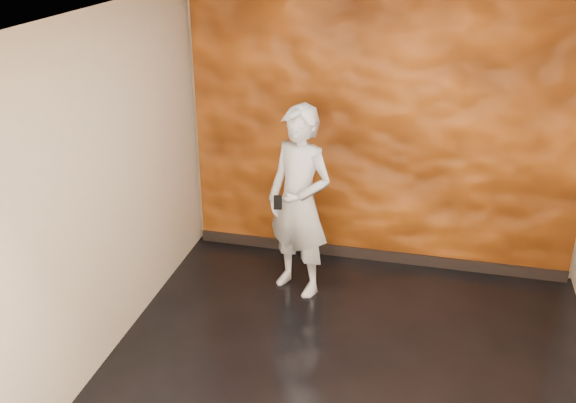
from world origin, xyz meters
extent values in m
cube|color=black|center=(0.00, 0.00, -0.01)|extent=(4.00, 4.00, 0.01)
cube|color=#C0AA94|center=(0.00, 2.00, 1.40)|extent=(4.00, 0.02, 2.80)
cube|color=#C0AA94|center=(-2.00, 0.00, 1.40)|extent=(0.02, 4.00, 2.80)
cube|color=white|center=(0.00, 0.00, 2.80)|extent=(4.00, 4.00, 0.01)
cube|color=#CC6017|center=(0.00, 1.96, 1.38)|extent=(3.90, 0.06, 2.75)
cube|color=black|center=(0.00, 1.92, 0.06)|extent=(3.90, 0.04, 0.12)
imported|color=#A8AEB8|center=(-0.67, 1.19, 0.93)|extent=(0.80, 0.69, 1.87)
cube|color=black|center=(-0.81, 0.91, 1.04)|extent=(0.08, 0.03, 0.14)
camera|label=1|loc=(0.50, -4.15, 3.43)|focal=40.00mm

